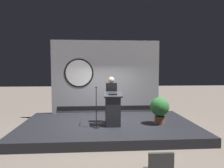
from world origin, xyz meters
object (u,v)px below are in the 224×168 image
Objects in this scene: podium at (113,110)px; speaker_person at (111,99)px; microphone_stand at (96,113)px; potted_plant at (160,108)px.

podium is 0.56m from speaker_person.
potted_plant is at bearing 5.47° from microphone_stand.
potted_plant is (1.74, -0.34, -0.29)m from speaker_person.
speaker_person is at bearing 45.07° from microphone_stand.
microphone_stand reaches higher than podium.
potted_plant is (1.73, 0.14, 0.01)m from podium.
podium is 1.73m from potted_plant.
microphone_stand is 2.32m from potted_plant.
microphone_stand is at bearing -174.53° from potted_plant.
podium is 0.86× the size of microphone_stand.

